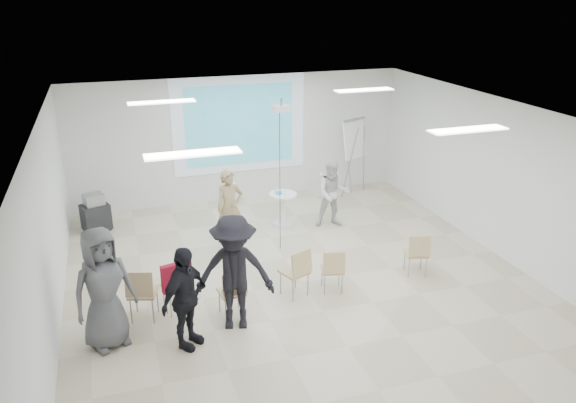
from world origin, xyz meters
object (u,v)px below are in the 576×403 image
object	(u,v)px
chair_left_inner	(233,290)
chair_right_inner	(333,268)
chair_far_left	(142,291)
laptop	(231,289)
flipchart_easel	(354,139)
audience_left	(184,291)
player_left	(230,203)
audience_outer	(102,282)
audience_mid	(234,266)
av_cart	(95,214)
pedestal_table	(283,207)
chair_right_far	(417,251)
chair_left_mid	(177,284)
chair_center	(297,269)
player_right	(333,190)

from	to	relation	value
chair_left_inner	chair_right_inner	xyz separation A→B (m)	(1.78, 0.23, -0.02)
chair_far_left	laptop	size ratio (longest dim) A/B	2.94
flipchart_easel	audience_left	bearing A→B (deg)	-156.27
player_left	audience_left	xyz separation A→B (m)	(-1.37, -3.23, 0.02)
audience_left	audience_outer	distance (m)	1.16
audience_mid	av_cart	xyz separation A→B (m)	(-2.01, 4.49, -0.66)
pedestal_table	chair_right_far	distance (m)	3.35
chair_left_mid	chair_center	bearing A→B (deg)	-16.51
pedestal_table	chair_left_mid	xyz separation A→B (m)	(-2.67, -2.86, 0.10)
chair_far_left	audience_left	bearing A→B (deg)	-40.32
chair_far_left	flipchart_easel	world-z (taller)	flipchart_easel
chair_right_far	audience_mid	size ratio (longest dim) A/B	0.39
chair_far_left	chair_center	world-z (taller)	chair_far_left
chair_far_left	chair_right_far	size ratio (longest dim) A/B	1.10
chair_right_inner	laptop	distance (m)	1.80
chair_left_mid	flipchart_easel	xyz separation A→B (m)	(4.93, 4.21, 0.91)
chair_left_mid	chair_center	world-z (taller)	chair_center
player_right	chair_left_inner	size ratio (longest dim) A/B	1.98
chair_far_left	chair_right_inner	distance (m)	3.15
av_cart	player_left	bearing A→B (deg)	-49.23
chair_left_inner	chair_right_far	xyz separation A→B (m)	(3.45, 0.31, -0.01)
chair_right_inner	laptop	bearing A→B (deg)	-162.37
audience_mid	player_left	bearing A→B (deg)	93.58
laptop	flipchart_easel	bearing A→B (deg)	-138.59
chair_left_inner	audience_mid	distance (m)	0.60
chair_center	audience_left	distance (m)	2.16
chair_center	flipchart_easel	size ratio (longest dim) A/B	0.45
player_right	audience_mid	size ratio (longest dim) A/B	0.79
pedestal_table	chair_right_inner	size ratio (longest dim) A/B	0.95
audience_outer	flipchart_easel	xyz separation A→B (m)	(6.01, 4.75, 0.39)
chair_left_inner	audience_left	size ratio (longest dim) A/B	0.46
chair_left_mid	audience_left	bearing A→B (deg)	-103.04
chair_far_left	flipchart_easel	distance (m)	7.01
audience_outer	laptop	bearing A→B (deg)	-17.57
av_cart	audience_mid	bearing A→B (deg)	-84.42
pedestal_table	audience_left	xyz separation A→B (m)	(-2.67, -3.79, 0.48)
chair_left_inner	laptop	size ratio (longest dim) A/B	2.73
player_left	player_right	xyz separation A→B (m)	(2.31, 0.20, -0.06)
chair_left_mid	chair_right_inner	world-z (taller)	chair_left_mid
chair_right_far	player_left	bearing A→B (deg)	155.20
chair_far_left	audience_mid	world-z (taller)	audience_mid
player_left	laptop	size ratio (longest dim) A/B	5.79
chair_left_mid	audience_outer	xyz separation A→B (m)	(-1.09, -0.54, 0.52)
player_right	audience_left	distance (m)	5.03
chair_right_inner	audience_outer	xyz separation A→B (m)	(-3.67, -0.36, 0.56)
chair_left_mid	laptop	bearing A→B (deg)	-34.80
player_left	chair_right_far	bearing A→B (deg)	-50.41
chair_left_mid	av_cart	size ratio (longest dim) A/B	1.06
audience_left	player_right	bearing A→B (deg)	-0.45
chair_left_mid	chair_center	xyz separation A→B (m)	(1.96, -0.12, 0.00)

